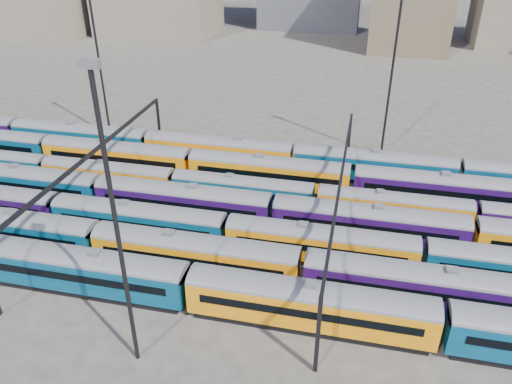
% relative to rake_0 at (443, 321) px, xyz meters
% --- Properties ---
extents(ground, '(500.00, 500.00, 0.00)m').
position_rel_rake_0_xyz_m(ground, '(-20.19, 15.00, -2.96)').
color(ground, '#3E3934').
rests_on(ground, ground).
extents(rake_0, '(136.73, 3.33, 5.63)m').
position_rel_rake_0_xyz_m(rake_0, '(0.00, 0.00, 0.00)').
color(rake_0, black).
rests_on(rake_0, ground).
extents(rake_1, '(132.81, 3.24, 5.46)m').
position_rel_rake_0_xyz_m(rake_1, '(-12.81, 5.00, -0.09)').
color(rake_1, black).
rests_on(rake_1, ground).
extents(rake_2, '(146.10, 3.05, 5.14)m').
position_rel_rake_0_xyz_m(rake_2, '(-32.48, 10.00, -0.26)').
color(rake_2, black).
rests_on(rake_2, ground).
extents(rake_3, '(110.82, 3.24, 5.48)m').
position_rel_rake_0_xyz_m(rake_3, '(-28.93, 15.00, -0.08)').
color(rake_3, black).
rests_on(rake_3, ground).
extents(rake_4, '(112.55, 2.75, 4.61)m').
position_rel_rake_0_xyz_m(rake_4, '(-32.08, 20.00, -0.53)').
color(rake_4, black).
rests_on(rake_4, ground).
extents(rake_5, '(133.75, 3.26, 5.50)m').
position_rel_rake_0_xyz_m(rake_5, '(-31.45, 25.00, -0.07)').
color(rake_5, black).
rests_on(rake_5, ground).
extents(rake_6, '(134.23, 3.27, 5.52)m').
position_rel_rake_0_xyz_m(rake_6, '(-40.09, 30.00, -0.06)').
color(rake_6, black).
rests_on(rake_6, ground).
extents(gantry_1, '(0.35, 40.35, 8.03)m').
position_rel_rake_0_xyz_m(gantry_1, '(-40.19, 15.00, 3.83)').
color(gantry_1, black).
rests_on(gantry_1, ground).
extents(gantry_2, '(0.35, 40.35, 8.03)m').
position_rel_rake_0_xyz_m(gantry_2, '(-10.19, 15.00, 3.83)').
color(gantry_2, black).
rests_on(gantry_2, ground).
extents(mast_1, '(1.40, 0.50, 25.60)m').
position_rel_rake_0_xyz_m(mast_1, '(-50.19, 37.00, 11.01)').
color(mast_1, black).
rests_on(mast_1, ground).
extents(mast_2, '(1.40, 0.50, 25.60)m').
position_rel_rake_0_xyz_m(mast_2, '(-25.19, -7.00, 11.01)').
color(mast_2, black).
rests_on(mast_2, ground).
extents(mast_3, '(1.40, 0.50, 25.60)m').
position_rel_rake_0_xyz_m(mast_3, '(-5.19, 39.00, 11.01)').
color(mast_3, black).
rests_on(mast_3, ground).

